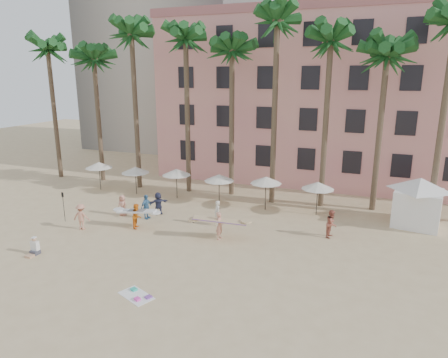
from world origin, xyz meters
The scene contains 11 objects.
ground centered at (0.00, 0.00, 0.00)m, with size 120.00×120.00×0.00m, color #D1B789.
pink_hotel centered at (7.00, 26.00, 8.00)m, with size 35.00×14.00×16.00m, color #EA9D8E.
palm_row centered at (0.51, 15.00, 12.97)m, with size 44.40×5.40×16.30m.
umbrella_row centered at (-3.00, 12.50, 2.33)m, with size 22.50×2.70×2.73m.
cabana centered at (13.97, 12.96, 2.07)m, with size 5.18×5.18×3.50m.
beach_towel centered at (0.55, -2.32, 0.03)m, with size 2.05×1.63×0.14m.
carrier_yellow centered at (1.75, 5.63, 1.05)m, with size 3.52×1.64×1.86m.
carrier_white centered at (-4.40, 5.40, 0.94)m, with size 2.84×1.12×1.77m.
beachgoers centered at (-2.65, 6.99, 0.90)m, with size 17.49×5.81×1.87m.
paddle centered at (-10.09, 4.58, 1.41)m, with size 0.18×0.04×2.23m.
seated_man centered at (-7.79, -0.53, 0.37)m, with size 0.48×0.83×1.08m.
Camera 1 is at (10.71, -17.07, 10.49)m, focal length 32.00 mm.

